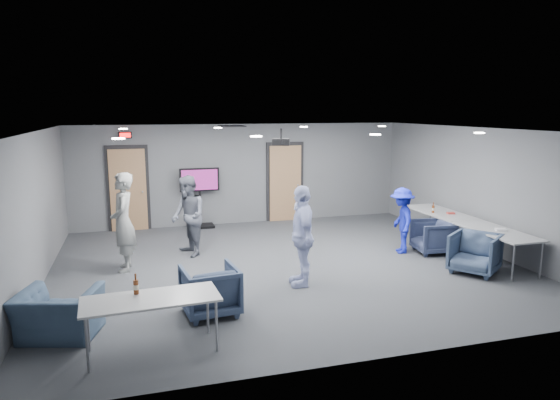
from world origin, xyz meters
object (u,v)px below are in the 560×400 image
object	(u,v)px
person_d	(402,220)
projector	(281,142)
table_front_left	(151,301)
bottle_right	(433,209)
chair_right_b	(433,237)
person_a	(123,222)
chair_front_a	(210,290)
chair_right_c	(475,253)
chair_front_b	(59,314)
table_right_b	(496,233)
tv_stand	(200,194)
table_right_a	(440,213)
person_c	(302,236)
person_b	(188,216)
bottle_front	(136,287)

from	to	relation	value
person_d	projector	distance (m)	3.12
table_front_left	bottle_right	bearing A→B (deg)	25.72
chair_right_b	bottle_right	size ratio (longest dim) A/B	3.21
person_a	chair_front_a	xyz separation A→B (m)	(1.28, -2.57, -0.58)
chair_right_c	person_a	bearing A→B (deg)	-144.27
chair_front_b	table_front_left	distance (m)	1.49
table_right_b	tv_stand	world-z (taller)	tv_stand
table_right_a	bottle_right	xyz separation A→B (m)	(-0.23, -0.05, 0.13)
person_d	tv_stand	distance (m)	5.30
person_a	projector	size ratio (longest dim) A/B	4.27
person_c	chair_right_b	distance (m)	3.60
chair_front_a	chair_right_c	bearing A→B (deg)	179.49
chair_right_c	table_right_a	world-z (taller)	chair_right_c
person_b	projector	xyz separation A→B (m)	(2.00, -0.19, 1.54)
person_c	tv_stand	world-z (taller)	person_c
person_b	person_d	bearing A→B (deg)	61.90
person_a	bottle_right	bearing A→B (deg)	90.60
person_d	bottle_right	distance (m)	1.17
table_right_b	projector	xyz separation A→B (m)	(-3.77, 2.27, 1.72)
person_d	chair_right_b	size ratio (longest dim) A/B	1.82
person_d	table_right_b	world-z (taller)	person_d
person_d	chair_right_b	xyz separation A→B (m)	(0.65, -0.22, -0.36)
table_front_left	projector	distance (m)	5.27
chair_right_c	tv_stand	xyz separation A→B (m)	(-4.55, 5.21, 0.51)
person_d	bottle_front	world-z (taller)	person_d
chair_right_b	chair_right_c	size ratio (longest dim) A/B	0.92
chair_right_c	chair_front_a	distance (m)	5.17
person_c	bottle_front	size ratio (longest dim) A/B	6.50
tv_stand	projector	xyz separation A→B (m)	(1.43, -2.71, 1.51)
person_c	table_right_a	size ratio (longest dim) A/B	0.92
table_right_b	bottle_front	bearing A→B (deg)	102.95
chair_right_c	tv_stand	size ratio (longest dim) A/B	0.54
tv_stand	chair_front_a	bearing A→B (deg)	-95.85
projector	person_c	bearing A→B (deg)	-76.22
table_front_left	projector	world-z (taller)	projector
person_c	chair_front_a	world-z (taller)	person_c
person_c	table_front_left	world-z (taller)	person_c
chair_front_b	chair_front_a	bearing A→B (deg)	-157.79
chair_right_b	chair_right_c	bearing A→B (deg)	7.71
table_right_b	tv_stand	bearing A→B (deg)	46.28
bottle_front	bottle_right	world-z (taller)	bottle_front
tv_stand	bottle_front	bearing A→B (deg)	-104.18
person_b	table_front_left	size ratio (longest dim) A/B	0.98
bottle_right	person_b	bearing A→B (deg)	173.77
chair_front_a	table_right_b	size ratio (longest dim) A/B	0.44
person_a	bottle_front	xyz separation A→B (m)	(0.21, -3.37, -0.13)
bottle_right	projector	world-z (taller)	projector
person_a	person_d	bearing A→B (deg)	86.13
chair_right_c	tv_stand	bearing A→B (deg)	-175.57
bottle_front	projector	world-z (taller)	projector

